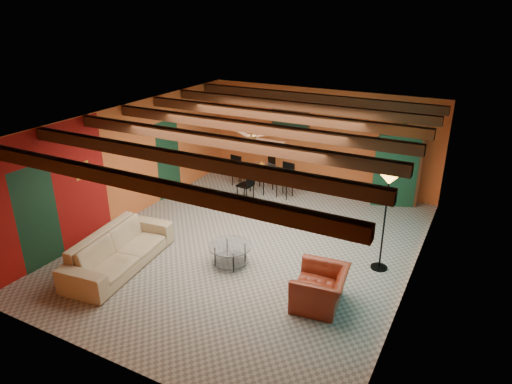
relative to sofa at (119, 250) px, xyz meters
The scene contains 11 objects.
room 3.43m from the sofa, 47.98° to the left, with size 6.52×8.01×2.71m.
sofa is the anchor object (origin of this frame).
armchair 3.95m from the sofa, ahead, with size 0.99×0.87×0.64m, color maroon.
coffee_table 2.16m from the sofa, 29.30° to the left, with size 0.85×0.85×0.43m, color silver, non-canonical shape.
dining_table 4.82m from the sofa, 82.07° to the left, with size 1.78×1.78×0.93m, color silver, non-canonical shape.
armoire 6.99m from the sofa, 54.31° to the left, with size 1.02×0.50×1.79m, color brown.
floor_lamp 5.11m from the sofa, 26.99° to the left, with size 0.41×0.41×2.00m, color black, non-canonical shape.
ceiling_fan 3.37m from the sofa, 46.41° to the left, with size 1.50×1.50×0.44m, color #472614, non-canonical shape.
painting 6.14m from the sofa, 80.72° to the left, with size 1.05×0.03×0.65m, color black.
potted_plant 7.17m from the sofa, 54.31° to the left, with size 0.46×0.40×0.51m, color #26661E.
vase 4.87m from the sofa, 82.07° to the left, with size 0.18×0.18×0.19m, color orange.
Camera 1 is at (4.13, -7.65, 4.83)m, focal length 32.34 mm.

